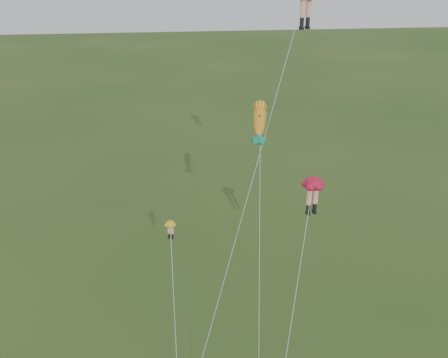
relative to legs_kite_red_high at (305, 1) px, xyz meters
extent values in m
cylinder|color=#F7AC92|center=(-0.11, 0.07, -0.43)|extent=(0.35, 0.35, 1.21)
cylinder|color=black|center=(-0.11, 0.07, -1.33)|extent=(0.27, 0.27, 0.60)
cube|color=black|center=(-0.11, 0.07, -1.72)|extent=(0.31, 0.40, 0.18)
cylinder|color=#F7AC92|center=(0.34, 0.24, -0.43)|extent=(0.35, 0.35, 1.21)
cylinder|color=black|center=(0.34, 0.24, -1.33)|extent=(0.27, 0.27, 0.60)
cube|color=black|center=(0.34, 0.24, -1.72)|extent=(0.31, 0.40, 0.18)
cylinder|color=silver|center=(-4.23, -5.52, -10.36)|extent=(8.74, 11.39, 22.51)
ellipsoid|color=#AF1130|center=(-0.34, -5.93, -10.28)|extent=(1.83, 1.83, 0.76)
cylinder|color=#F7AC92|center=(-0.56, -5.98, -11.18)|extent=(0.34, 0.34, 1.16)
cylinder|color=black|center=(-0.56, -5.98, -12.05)|extent=(0.26, 0.26, 0.58)
cube|color=black|center=(-0.56, -5.98, -12.43)|extent=(0.26, 0.37, 0.17)
cylinder|color=#F7AC92|center=(-0.11, -5.87, -11.18)|extent=(0.34, 0.34, 1.16)
cylinder|color=black|center=(-0.11, -5.87, -12.05)|extent=(0.26, 0.26, 0.58)
cube|color=black|center=(-0.11, -5.87, -12.43)|extent=(0.26, 0.37, 0.17)
cylinder|color=silver|center=(-1.92, -9.26, -15.76)|extent=(3.21, 6.70, 11.70)
ellipsoid|color=gold|center=(-9.42, -5.23, -13.03)|extent=(0.98, 0.98, 0.38)
cylinder|color=#F7AC92|center=(-9.53, -5.19, -13.48)|extent=(0.17, 0.17, 0.59)
cylinder|color=black|center=(-9.53, -5.19, -13.92)|extent=(0.13, 0.13, 0.29)
cube|color=black|center=(-9.53, -5.19, -14.11)|extent=(0.15, 0.19, 0.09)
cylinder|color=#F7AC92|center=(-9.31, -5.27, -13.48)|extent=(0.17, 0.17, 0.59)
cylinder|color=black|center=(-9.31, -5.27, -13.92)|extent=(0.13, 0.13, 0.29)
cube|color=black|center=(-9.31, -5.27, -14.11)|extent=(0.15, 0.19, 0.09)
cylinder|color=silver|center=(-9.42, -9.27, -17.22)|extent=(0.03, 8.11, 8.78)
ellipsoid|color=yellow|center=(-3.54, -4.04, -6.54)|extent=(1.47, 3.07, 2.35)
sphere|color=yellow|center=(-3.54, -4.04, -6.54)|extent=(1.13, 1.40, 1.25)
cone|color=#158B64|center=(-3.54, -4.04, -6.54)|extent=(0.91, 1.25, 1.22)
cone|color=#158B64|center=(-3.54, -4.04, -6.54)|extent=(0.91, 1.25, 1.22)
cone|color=#158B64|center=(-3.54, -4.04, -6.54)|extent=(0.52, 0.70, 0.68)
cone|color=#158B64|center=(-3.54, -4.04, -6.54)|extent=(0.52, 0.70, 0.68)
cone|color=red|center=(-3.54, -4.04, -6.54)|extent=(0.56, 0.72, 0.66)
cylinder|color=silver|center=(-4.09, -8.08, -14.07)|extent=(1.13, 8.12, 15.08)
camera|label=1|loc=(-9.24, -33.43, 3.03)|focal=40.00mm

